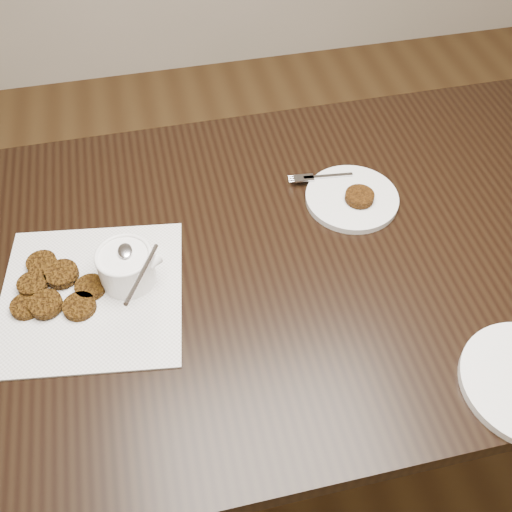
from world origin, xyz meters
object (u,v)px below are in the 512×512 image
Objects in this scene: napkin at (91,295)px; sauce_ramekin at (123,254)px; plate_with_patty at (352,196)px; table at (305,349)px.

sauce_ramekin is (0.07, 0.02, 0.07)m from napkin.
napkin is 0.54m from plate_with_patty.
plate_with_patty is (0.10, 0.11, 0.39)m from table.
plate_with_patty reaches higher than table.
sauce_ramekin is at bearing -179.92° from table.
sauce_ramekin is 0.72× the size of plate_with_patty.
table is 4.22× the size of napkin.
sauce_ramekin reaches higher than table.
plate_with_patty is (0.46, 0.11, -0.06)m from sauce_ramekin.
sauce_ramekin is (-0.35, -0.00, 0.45)m from table.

